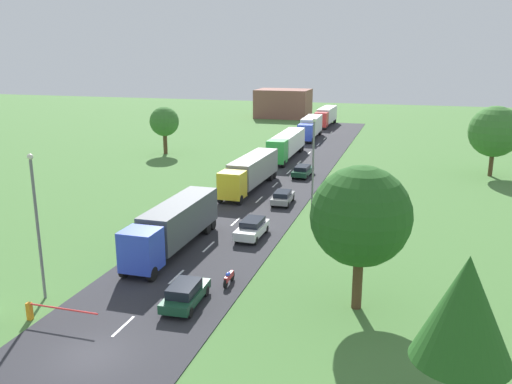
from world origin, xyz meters
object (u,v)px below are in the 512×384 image
at_px(tree_oak, 164,122).
at_px(tree_birch, 361,216).
at_px(car_fourth, 303,171).
at_px(distant_building, 283,103).
at_px(truck_third, 287,144).
at_px(truck_fifth, 326,116).
at_px(car_lead, 185,294).
at_px(tree_pine, 465,310).
at_px(lamppost_second, 313,159).
at_px(truck_fourth, 311,127).
at_px(motorcycle_courier, 229,277).
at_px(lamppost_lead, 37,221).
at_px(car_third, 283,197).
at_px(barrier_gate, 41,310).
at_px(truck_lead, 174,224).
at_px(car_second, 252,228).
at_px(truck_second, 251,171).
at_px(tree_maple, 495,132).

bearing_deg(tree_oak, tree_birch, -52.30).
height_order(car_fourth, distant_building, distant_building).
bearing_deg(truck_third, truck_fifth, 90.18).
distance_m(car_lead, tree_pine, 17.34).
relative_size(truck_fifth, car_lead, 2.91).
bearing_deg(lamppost_second, tree_pine, -69.54).
distance_m(truck_fourth, car_fourth, 29.78).
bearing_deg(truck_third, motorcycle_courier, -81.81).
height_order(lamppost_lead, lamppost_second, lamppost_lead).
relative_size(car_third, tree_oak, 0.58).
bearing_deg(distant_building, car_fourth, -74.20).
bearing_deg(lamppost_second, tree_oak, 139.49).
xyz_separation_m(truck_third, car_lead, (4.70, -46.94, -1.27)).
distance_m(truck_fourth, tree_birch, 64.41).
bearing_deg(tree_pine, tree_birch, 115.24).
height_order(barrier_gate, tree_pine, tree_pine).
bearing_deg(distant_building, truck_lead, -81.99).
distance_m(lamppost_second, tree_birch, 21.02).
relative_size(motorcycle_courier, barrier_gate, 0.42).
height_order(truck_fifth, distant_building, distant_building).
xyz_separation_m(truck_fifth, lamppost_lead, (-4.07, -84.06, 2.93)).
relative_size(car_third, tree_birch, 0.47).
relative_size(car_second, tree_pine, 0.57).
distance_m(truck_lead, truck_second, 19.76).
xyz_separation_m(barrier_gate, distant_building, (-9.61, 98.67, 2.51)).
xyz_separation_m(motorcycle_courier, barrier_gate, (-8.64, -7.68, 0.15)).
height_order(truck_fifth, barrier_gate, truck_fifth).
relative_size(car_second, motorcycle_courier, 2.27).
relative_size(car_second, car_third, 1.08).
xyz_separation_m(lamppost_lead, tree_pine, (23.70, -6.17, 0.54)).
height_order(truck_fifth, car_second, truck_fifth).
xyz_separation_m(lamppost_second, tree_pine, (11.31, -30.33, 0.71)).
bearing_deg(truck_lead, lamppost_second, 60.27).
height_order(barrier_gate, lamppost_lead, lamppost_lead).
relative_size(truck_lead, car_third, 3.08).
xyz_separation_m(truck_third, tree_maple, (26.69, -3.98, 3.43)).
relative_size(lamppost_second, tree_oak, 1.26).
distance_m(lamppost_lead, lamppost_second, 27.15).
height_order(lamppost_lead, tree_pine, lamppost_lead).
bearing_deg(car_fourth, truck_lead, -99.28).
height_order(truck_second, distant_building, distant_building).
distance_m(car_fourth, tree_pine, 46.29).
height_order(motorcycle_courier, lamppost_second, lamppost_second).
distance_m(truck_lead, car_fourth, 27.81).
height_order(car_second, tree_birch, tree_birch).
bearing_deg(car_third, tree_pine, -65.03).
xyz_separation_m(tree_oak, tree_pine, (37.85, -53.00, 0.82)).
height_order(motorcycle_courier, distant_building, distant_building).
relative_size(lamppost_lead, lamppost_second, 1.04).
bearing_deg(lamppost_lead, motorcycle_courier, 25.86).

